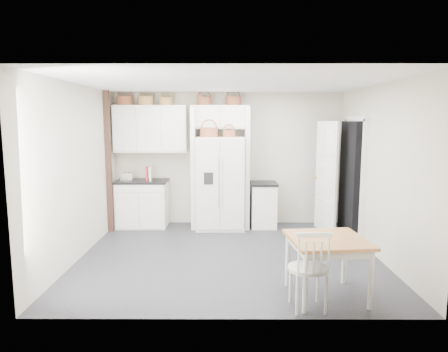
{
  "coord_description": "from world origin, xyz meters",
  "views": [
    {
      "loc": [
        -0.05,
        -5.92,
        2.06
      ],
      "look_at": [
        -0.08,
        0.4,
        1.18
      ],
      "focal_mm": 32.0,
      "sensor_mm": 36.0,
      "label": 1
    }
  ],
  "objects": [
    {
      "name": "counter_right",
      "position": [
        0.69,
        1.7,
        0.85
      ],
      "size": [
        0.51,
        0.61,
        0.04
      ],
      "primitive_type": "cube",
      "color": "black",
      "rests_on": "base_cab_right"
    },
    {
      "name": "cookbook_red",
      "position": [
        -1.56,
        1.62,
        1.05
      ],
      "size": [
        0.06,
        0.18,
        0.27
      ],
      "primitive_type": "cube",
      "rotation": [
        0.0,
        0.0,
        0.12
      ],
      "color": "#B61C2B",
      "rests_on": "counter_left"
    },
    {
      "name": "cookbook_cream",
      "position": [
        -1.49,
        1.62,
        1.05
      ],
      "size": [
        0.07,
        0.17,
        0.26
      ],
      "primitive_type": "cube",
      "rotation": [
        0.0,
        0.0,
        0.18
      ],
      "color": "#F2E7BC",
      "rests_on": "counter_left"
    },
    {
      "name": "wall_right",
      "position": [
        2.25,
        0.0,
        1.3
      ],
      "size": [
        0.0,
        4.0,
        4.0
      ],
      "primitive_type": "plane",
      "rotation": [
        1.57,
        0.0,
        -1.57
      ],
      "color": "#BDB395",
      "rests_on": "floor"
    },
    {
      "name": "fridge_panel_left",
      "position": [
        -0.66,
        1.7,
        1.15
      ],
      "size": [
        0.08,
        0.6,
        2.3
      ],
      "primitive_type": "cube",
      "color": "silver",
      "rests_on": "floor"
    },
    {
      "name": "floor",
      "position": [
        0.0,
        0.0,
        0.0
      ],
      "size": [
        4.5,
        4.5,
        0.0
      ],
      "primitive_type": "plane",
      "color": "#26262A",
      "rests_on": "ground"
    },
    {
      "name": "dining_table",
      "position": [
        1.13,
        -1.45,
        0.36
      ],
      "size": [
        0.94,
        0.94,
        0.71
      ],
      "primitive_type": "cube",
      "rotation": [
        0.0,
        0.0,
        0.1
      ],
      "color": "#A16728",
      "rests_on": "floor"
    },
    {
      "name": "basket_upper_b",
      "position": [
        -1.58,
        1.83,
        2.44
      ],
      "size": [
        0.29,
        0.29,
        0.17
      ],
      "primitive_type": "cylinder",
      "color": "#99623D",
      "rests_on": "upper_cabinet"
    },
    {
      "name": "wall_back",
      "position": [
        0.0,
        2.0,
        1.3
      ],
      "size": [
        4.5,
        0.0,
        4.5
      ],
      "primitive_type": "plane",
      "rotation": [
        1.57,
        0.0,
        0.0
      ],
      "color": "#BDB395",
      "rests_on": "floor"
    },
    {
      "name": "toaster",
      "position": [
        -1.93,
        1.62,
        0.99
      ],
      "size": [
        0.23,
        0.14,
        0.16
      ],
      "primitive_type": "cube",
      "rotation": [
        0.0,
        0.0,
        -0.06
      ],
      "color": "silver",
      "rests_on": "counter_left"
    },
    {
      "name": "ceiling",
      "position": [
        0.0,
        0.0,
        2.6
      ],
      "size": [
        4.5,
        4.5,
        0.0
      ],
      "primitive_type": "plane",
      "color": "white",
      "rests_on": "wall_back"
    },
    {
      "name": "fridge_panel_right",
      "position": [
        0.36,
        1.7,
        1.15
      ],
      "size": [
        0.08,
        0.6,
        2.3
      ],
      "primitive_type": "cube",
      "color": "silver",
      "rests_on": "floor"
    },
    {
      "name": "basket_bridge_b",
      "position": [
        0.1,
        1.83,
        2.43
      ],
      "size": [
        0.29,
        0.29,
        0.17
      ],
      "primitive_type": "cylinder",
      "color": "brown",
      "rests_on": "bridge_cabinet"
    },
    {
      "name": "basket_upper_a",
      "position": [
        -1.99,
        1.83,
        2.44
      ],
      "size": [
        0.31,
        0.31,
        0.17
      ],
      "primitive_type": "cylinder",
      "color": "brown",
      "rests_on": "upper_cabinet"
    },
    {
      "name": "basket_upper_c",
      "position": [
        -1.19,
        1.83,
        2.42
      ],
      "size": [
        0.26,
        0.26,
        0.15
      ],
      "primitive_type": "cylinder",
      "color": "#99623D",
      "rests_on": "upper_cabinet"
    },
    {
      "name": "wall_left",
      "position": [
        -2.25,
        0.0,
        1.3
      ],
      "size": [
        0.0,
        4.0,
        4.0
      ],
      "primitive_type": "plane",
      "rotation": [
        1.57,
        0.0,
        1.57
      ],
      "color": "#BDB395",
      "rests_on": "floor"
    },
    {
      "name": "base_cab_left",
      "position": [
        -1.67,
        1.7,
        0.44
      ],
      "size": [
        0.95,
        0.6,
        0.88
      ],
      "primitive_type": "cube",
      "color": "silver",
      "rests_on": "floor"
    },
    {
      "name": "base_cab_right",
      "position": [
        0.69,
        1.7,
        0.42
      ],
      "size": [
        0.47,
        0.57,
        0.83
      ],
      "primitive_type": "cube",
      "color": "silver",
      "rests_on": "floor"
    },
    {
      "name": "basket_bridge_a",
      "position": [
        -0.46,
        1.83,
        2.43
      ],
      "size": [
        0.28,
        0.28,
        0.16
      ],
      "primitive_type": "cylinder",
      "color": "brown",
      "rests_on": "bridge_cabinet"
    },
    {
      "name": "counter_left",
      "position": [
        -1.67,
        1.7,
        0.9
      ],
      "size": [
        0.99,
        0.64,
        0.04
      ],
      "primitive_type": "cube",
      "color": "black",
      "rests_on": "base_cab_left"
    },
    {
      "name": "basket_fridge_a",
      "position": [
        -0.36,
        1.51,
        1.85
      ],
      "size": [
        0.33,
        0.33,
        0.17
      ],
      "primitive_type": "cylinder",
      "color": "brown",
      "rests_on": "refrigerator"
    },
    {
      "name": "refrigerator",
      "position": [
        -0.15,
        1.61,
        0.88
      ],
      "size": [
        0.91,
        0.73,
        1.76
      ],
      "primitive_type": "cube",
      "color": "silver",
      "rests_on": "floor"
    },
    {
      "name": "windsor_chair",
      "position": [
        0.85,
        -1.75,
        0.46
      ],
      "size": [
        0.48,
        0.44,
        0.92
      ],
      "primitive_type": "cube",
      "rotation": [
        0.0,
        0.0,
        0.07
      ],
      "color": "silver",
      "rests_on": "floor"
    },
    {
      "name": "door_slab",
      "position": [
        1.8,
        1.33,
        1.02
      ],
      "size": [
        0.21,
        0.79,
        2.05
      ],
      "primitive_type": "cube",
      "rotation": [
        0.0,
        0.0,
        -1.36
      ],
      "color": "white",
      "rests_on": "floor"
    },
    {
      "name": "bridge_cabinet",
      "position": [
        -0.15,
        1.83,
        2.12
      ],
      "size": [
        1.12,
        0.34,
        0.45
      ],
      "primitive_type": "cube",
      "color": "silver",
      "rests_on": "wall_back"
    },
    {
      "name": "doorway_void",
      "position": [
        2.16,
        1.0,
        1.02
      ],
      "size": [
        0.18,
        0.85,
        2.05
      ],
      "primitive_type": "cube",
      "color": "black",
      "rests_on": "floor"
    },
    {
      "name": "trim_post",
      "position": [
        -2.2,
        1.35,
        1.3
      ],
      "size": [
        0.09,
        0.09,
        2.6
      ],
      "primitive_type": "cube",
      "color": "black",
      "rests_on": "floor"
    },
    {
      "name": "upper_cabinet",
      "position": [
        -1.5,
        1.83,
        1.9
      ],
      "size": [
        1.4,
        0.34,
        0.9
      ],
      "primitive_type": "cube",
      "color": "silver",
      "rests_on": "wall_back"
    },
    {
      "name": "basket_fridge_b",
      "position": [
        0.01,
        1.51,
        1.82
      ],
      "size": [
        0.23,
        0.23,
        0.13
      ],
      "primitive_type": "cylinder",
      "color": "brown",
      "rests_on": "refrigerator"
    }
  ]
}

